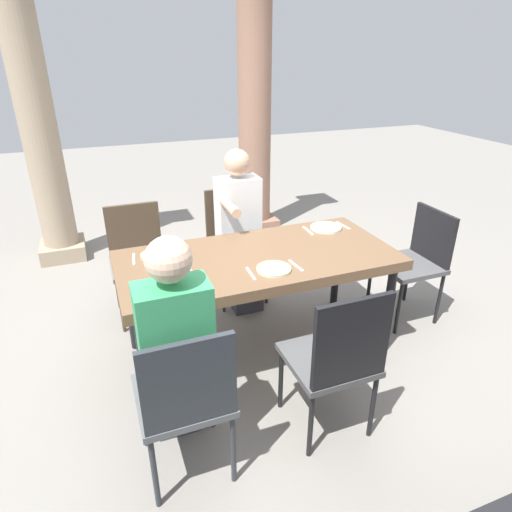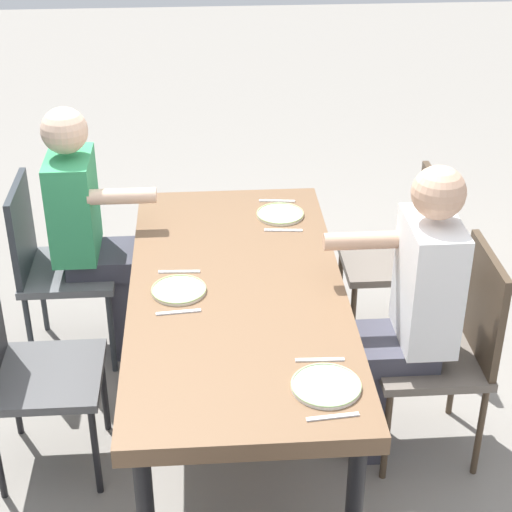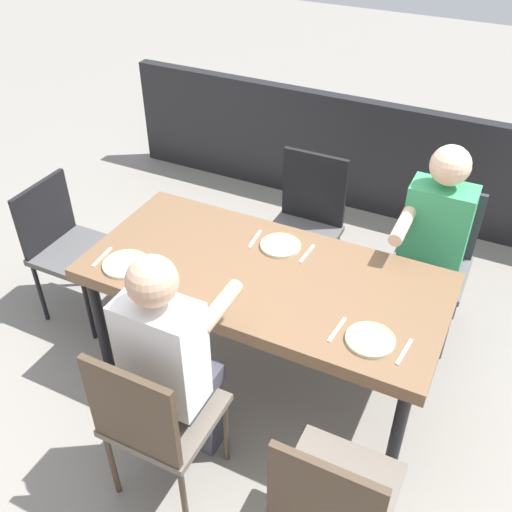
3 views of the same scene
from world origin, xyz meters
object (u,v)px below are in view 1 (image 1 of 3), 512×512
object	(u,v)px
dining_table	(258,265)
stone_column_centre	(255,106)
plate_0	(157,255)
chair_head_east	(417,257)
chair_mid_south	(337,356)
chair_west_south	(185,395)
diner_man_white	(240,227)
plate_2	(326,227)
diner_woman_green	(175,343)
stone_column_near	(34,109)
plate_1	(274,269)
chair_mid_north	(234,237)
chair_west_north	(138,254)

from	to	relation	value
dining_table	stone_column_centre	bearing A→B (deg)	69.71
dining_table	plate_0	bearing A→B (deg)	159.58
chair_head_east	stone_column_centre	distance (m)	2.43
chair_mid_south	chair_west_south	bearing A→B (deg)	179.69
diner_man_white	plate_2	distance (m)	0.68
dining_table	diner_woman_green	size ratio (longest dim) A/B	1.43
chair_mid_south	stone_column_near	size ratio (longest dim) A/B	0.31
dining_table	stone_column_centre	size ratio (longest dim) A/B	0.63
plate_2	chair_mid_south	bearing A→B (deg)	-115.77
chair_head_east	plate_0	xyz separation A→B (m)	(-1.94, 0.23, 0.24)
chair_head_east	plate_1	distance (m)	1.35
stone_column_near	plate_1	bearing A→B (deg)	-61.06
diner_woman_green	dining_table	bearing A→B (deg)	43.45
chair_mid_north	plate_0	distance (m)	0.98
chair_mid_south	plate_0	xyz separation A→B (m)	(-0.73, 1.08, 0.24)
chair_mid_north	plate_1	bearing A→B (deg)	-95.19
chair_mid_north	stone_column_near	world-z (taller)	stone_column_near
chair_west_north	chair_head_east	world-z (taller)	same
diner_woman_green	plate_0	distance (m)	0.89
chair_west_south	plate_1	bearing A→B (deg)	41.24
plate_0	stone_column_centre	bearing A→B (deg)	53.99
chair_mid_north	plate_0	world-z (taller)	chair_mid_north
chair_head_east	plate_1	bearing A→B (deg)	-170.07
diner_woman_green	chair_west_north	bearing A→B (deg)	90.12
chair_west_north	plate_0	size ratio (longest dim) A/B	4.05
diner_man_white	stone_column_centre	size ratio (longest dim) A/B	0.45
plate_0	plate_2	distance (m)	1.27
stone_column_centre	chair_mid_north	bearing A→B (deg)	-117.45
plate_2	chair_mid_north	bearing A→B (deg)	132.41
chair_mid_north	stone_column_near	distance (m)	2.19
chair_mid_south	chair_west_north	bearing A→B (deg)	115.32
chair_mid_north	chair_head_east	distance (m)	1.48
stone_column_near	diner_man_white	bearing A→B (deg)	-46.77
dining_table	stone_column_centre	distance (m)	2.45
diner_woman_green	plate_2	bearing A→B (deg)	34.31
chair_mid_south	chair_head_east	bearing A→B (deg)	35.10
chair_mid_south	plate_1	xyz separation A→B (m)	(-0.10, 0.62, 0.24)
diner_man_white	plate_0	world-z (taller)	diner_man_white
diner_woman_green	plate_2	world-z (taller)	diner_woman_green
chair_west_north	chair_west_south	world-z (taller)	chair_west_south
chair_west_south	diner_woman_green	bearing A→B (deg)	89.11
chair_mid_north	chair_mid_south	xyz separation A→B (m)	(0.00, -1.70, -0.00)
chair_mid_north	chair_head_east	size ratio (longest dim) A/B	1.05
chair_mid_north	chair_west_north	bearing A→B (deg)	-179.71
diner_man_white	plate_0	distance (m)	0.85
chair_west_south	plate_1	size ratio (longest dim) A/B	4.18
stone_column_centre	plate_0	xyz separation A→B (m)	(-1.43, -1.96, -0.66)
chair_mid_south	plate_2	world-z (taller)	chair_mid_south
chair_head_east	plate_0	size ratio (longest dim) A/B	4.05
chair_west_north	diner_woman_green	size ratio (longest dim) A/B	0.70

